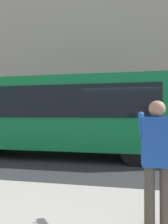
{
  "coord_description": "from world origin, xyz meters",
  "views": [
    {
      "loc": [
        -0.12,
        7.8,
        1.67
      ],
      "look_at": [
        1.36,
        -0.02,
        1.74
      ],
      "focal_mm": 33.02,
      "sensor_mm": 36.0,
      "label": 1
    }
  ],
  "objects": [
    {
      "name": "red_bus",
      "position": [
        2.51,
        -0.09,
        1.68
      ],
      "size": [
        9.05,
        2.54,
        3.08
      ],
      "color": "#0F7238",
      "rests_on": "ground_plane"
    },
    {
      "name": "ground_plane",
      "position": [
        0.0,
        0.0,
        0.0
      ],
      "size": [
        60.0,
        60.0,
        0.0
      ],
      "primitive_type": "plane",
      "color": "#2B2B2D"
    },
    {
      "name": "pedestrian_photographer",
      "position": [
        -0.57,
        4.9,
        1.14
      ],
      "size": [
        0.53,
        0.52,
        1.7
      ],
      "color": "#4C4238",
      "rests_on": "sidewalk_curb"
    },
    {
      "name": "building_facade_far",
      "position": [
        -0.02,
        -6.8,
        5.99
      ],
      "size": [
        28.0,
        1.55,
        12.0
      ],
      "color": "#A89E8E",
      "rests_on": "ground_plane"
    }
  ]
}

